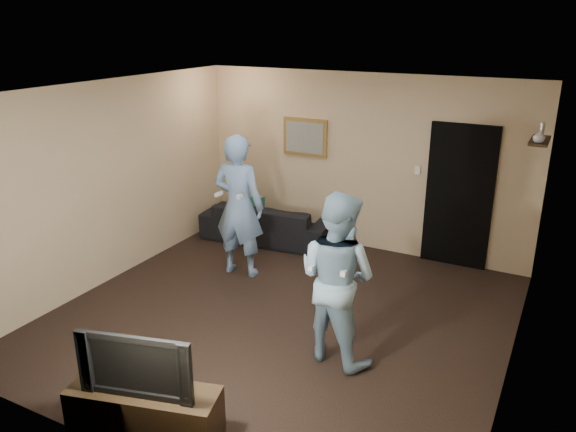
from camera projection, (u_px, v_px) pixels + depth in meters
The scene contains 19 objects.
ground at pixel (280, 317), 6.58m from camera, with size 5.00×5.00×0.00m, color black.
ceiling at pixel (279, 91), 5.71m from camera, with size 5.00×5.00×0.04m, color silver.
wall_back at pixel (361, 163), 8.23m from camera, with size 5.00×0.04×2.60m, color tan.
wall_front at pixel (116, 312), 4.06m from camera, with size 5.00×0.04×2.60m, color tan.
wall_left at pixel (110, 183), 7.24m from camera, with size 0.04×5.00×2.60m, color tan.
wall_right at pixel (524, 254), 5.05m from camera, with size 0.04×5.00×2.60m, color tan.
sofa at pixel (268, 222), 8.76m from camera, with size 2.04×0.80×0.60m, color black.
throw_pillow at pixel (251, 208), 8.83m from camera, with size 0.43×0.14×0.43m, color #1B534B.
painting_frame at pixel (305, 137), 8.51m from camera, with size 0.72×0.05×0.57m, color olive.
painting_canvas at pixel (304, 138), 8.48m from camera, with size 0.62×0.01×0.47m, color slate.
doorway at pixel (459, 197), 7.67m from camera, with size 0.90×0.06×2.00m, color black.
light_switch at pixel (417, 170), 7.84m from camera, with size 0.08×0.02×0.12m, color silver.
wall_shelf at pixel (540, 141), 6.37m from camera, with size 0.20×0.60×0.03m, color black.
shelf_vase at pixel (539, 136), 6.19m from camera, with size 0.13×0.13×0.14m, color #B6B6BB.
shelf_figurine at pixel (542, 130), 6.41m from camera, with size 0.06×0.06×0.18m, color #B4B4B9.
tv_console at pixel (145, 413), 4.60m from camera, with size 1.24×0.40×0.44m, color black.
television at pixel (140, 361), 4.43m from camera, with size 0.95×0.12×0.55m, color black.
wii_player_left at pixel (239, 206), 7.41m from camera, with size 0.74×0.55×1.92m.
wii_player_right at pixel (337, 278), 5.53m from camera, with size 0.99×0.85×1.77m.
Camera 1 is at (2.77, -5.11, 3.30)m, focal length 35.00 mm.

